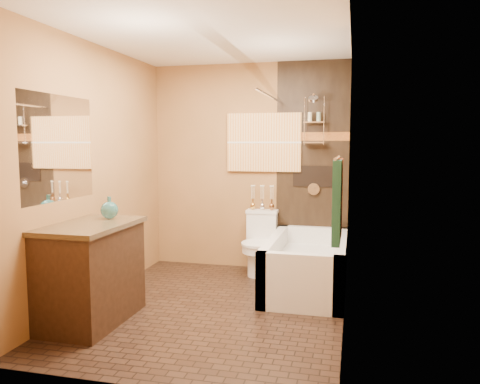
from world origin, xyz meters
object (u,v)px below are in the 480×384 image
(sunset_painting, at_px, (264,142))
(toilet, at_px, (259,243))
(bathtub, at_px, (307,269))
(vanity, at_px, (91,272))

(sunset_painting, bearing_deg, toilet, -90.00)
(bathtub, distance_m, vanity, 2.19)
(sunset_painting, relative_size, bathtub, 0.60)
(sunset_painting, distance_m, vanity, 2.59)
(toilet, bearing_deg, bathtub, -38.56)
(toilet, xyz_separation_m, vanity, (-1.12, -1.80, 0.06))
(sunset_painting, bearing_deg, vanity, -118.56)
(sunset_painting, height_order, vanity, sunset_painting)
(sunset_painting, xyz_separation_m, vanity, (-1.12, -2.05, -1.12))
(sunset_painting, xyz_separation_m, bathtub, (0.61, -0.73, -1.33))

